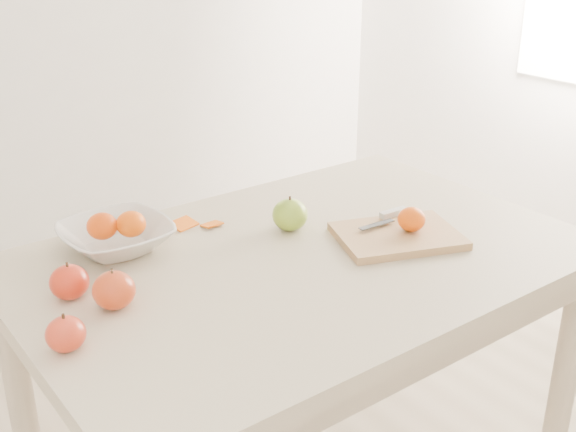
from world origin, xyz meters
TOP-DOWN VIEW (x-y plane):
  - table at (0.00, 0.00)m, footprint 1.20×0.80m
  - cutting_board at (0.21, -0.07)m, footprint 0.32×0.28m
  - board_tangerine at (0.24, -0.08)m, footprint 0.06×0.06m
  - fruit_bowl at (-0.31, 0.26)m, footprint 0.23×0.23m
  - bowl_tangerine_near at (-0.33, 0.27)m, footprint 0.07×0.07m
  - bowl_tangerine_far at (-0.28, 0.24)m, footprint 0.06×0.06m
  - orange_peel_a at (-0.13, 0.28)m, footprint 0.07×0.06m
  - orange_peel_b at (-0.08, 0.24)m, footprint 0.05×0.04m
  - paring_knife at (0.26, -0.00)m, footprint 0.17×0.05m
  - apple_green at (0.05, 0.12)m, footprint 0.08×0.08m
  - apple_red_d at (-0.54, -0.06)m, footprint 0.07×0.07m
  - apple_red_a at (-0.47, 0.11)m, footprint 0.07×0.07m
  - apple_red_b at (-0.42, 0.03)m, footprint 0.08×0.08m

SIDE VIEW (x-z plane):
  - table at x=0.00m, z-range 0.28..1.03m
  - orange_peel_a at x=-0.13m, z-range 0.75..0.76m
  - orange_peel_b at x=-0.08m, z-range 0.75..0.76m
  - cutting_board at x=0.21m, z-range 0.75..0.77m
  - paring_knife at x=0.26m, z-range 0.77..0.78m
  - fruit_bowl at x=-0.31m, z-range 0.75..0.81m
  - apple_red_d at x=-0.54m, z-range 0.75..0.81m
  - apple_red_a at x=-0.47m, z-range 0.75..0.82m
  - apple_red_b at x=-0.42m, z-range 0.75..0.82m
  - apple_green at x=0.05m, z-range 0.75..0.82m
  - board_tangerine at x=0.24m, z-range 0.77..0.82m
  - bowl_tangerine_far at x=-0.28m, z-range 0.78..0.84m
  - bowl_tangerine_near at x=-0.33m, z-range 0.78..0.84m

